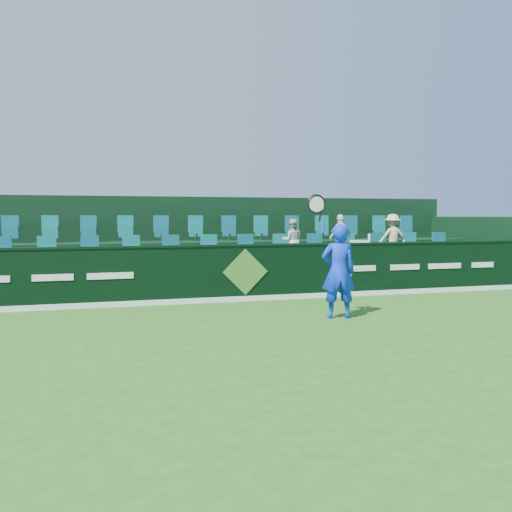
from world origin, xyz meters
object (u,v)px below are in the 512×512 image
object	(u,v)px
spectator_right	(393,237)
drinks_bottle	(369,238)
tennis_player	(338,271)
spectator_left	(292,240)
spectator_middle	(341,238)
towel	(359,241)

from	to	relation	value
spectator_right	drinks_bottle	bearing A→B (deg)	43.96
tennis_player	spectator_right	distance (m)	5.29
tennis_player	spectator_left	xyz separation A→B (m)	(0.52, 3.92, 0.43)
spectator_middle	tennis_player	bearing A→B (deg)	49.63
spectator_right	drinks_bottle	size ratio (longest dim) A/B	5.80
towel	drinks_bottle	size ratio (longest dim) A/B	1.75
drinks_bottle	spectator_middle	bearing A→B (deg)	103.12
spectator_left	drinks_bottle	bearing A→B (deg)	159.37
tennis_player	towel	bearing A→B (deg)	56.01
spectator_middle	towel	size ratio (longest dim) A/B	3.30
drinks_bottle	spectator_right	bearing A→B (deg)	40.13
spectator_left	spectator_middle	bearing A→B (deg)	-166.79
spectator_left	towel	bearing A→B (deg)	154.01
spectator_right	spectator_left	bearing A→B (deg)	3.83
spectator_left	spectator_middle	world-z (taller)	spectator_middle
spectator_right	towel	world-z (taller)	spectator_right
spectator_right	towel	bearing A→B (deg)	38.40
tennis_player	spectator_right	size ratio (longest dim) A/B	1.94
spectator_middle	towel	xyz separation A→B (m)	(-0.04, -1.12, -0.05)
spectator_left	spectator_middle	distance (m)	1.41
tennis_player	towel	xyz separation A→B (m)	(1.89, 2.80, 0.43)
tennis_player	towel	size ratio (longest dim) A/B	6.43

